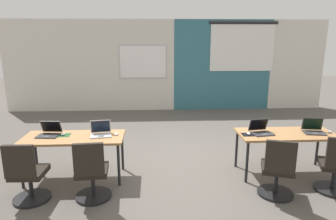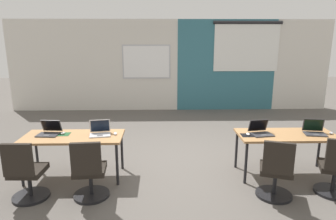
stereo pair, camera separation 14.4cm
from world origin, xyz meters
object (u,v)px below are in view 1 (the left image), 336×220
at_px(laptop_near_left_inner, 101,132).
at_px(mouse_near_left_inner, 116,134).
at_px(laptop_near_right_inner, 261,131).
at_px(laptop_near_left_end, 49,133).
at_px(mouse_near_right_end, 330,132).
at_px(chair_near_left_inner, 92,175).
at_px(chair_near_right_inner, 278,173).
at_px(desk_near_right, 286,136).
at_px(mouse_near_left_end, 63,134).
at_px(laptop_near_right_end, 314,130).
at_px(mouse_near_right_inner, 249,133).
at_px(chair_near_left_end, 27,178).
at_px(chair_near_right_end, 336,170).
at_px(desk_near_left, 74,140).

distance_m(laptop_near_left_inner, mouse_near_left_inner, 0.25).
distance_m(laptop_near_right_inner, laptop_near_left_end, 3.47).
bearing_deg(mouse_near_right_end, chair_near_left_inner, -169.87).
height_order(chair_near_right_inner, laptop_near_left_end, laptop_near_left_end).
bearing_deg(laptop_near_left_inner, laptop_near_left_end, 168.40).
bearing_deg(desk_near_right, mouse_near_left_end, 178.79).
distance_m(chair_near_right_inner, laptop_near_right_end, 1.25).
distance_m(mouse_near_right_inner, mouse_near_left_end, 3.03).
bearing_deg(laptop_near_left_inner, chair_near_left_end, -148.42).
bearing_deg(chair_near_left_end, mouse_near_right_inner, -166.83).
relative_size(laptop_near_left_end, chair_near_left_end, 0.39).
bearing_deg(laptop_near_right_end, mouse_near_left_inner, -170.97).
xyz_separation_m(mouse_near_right_inner, mouse_near_left_end, (-3.02, 0.13, 0.00)).
height_order(mouse_near_right_inner, mouse_near_right_end, mouse_near_right_inner).
distance_m(laptop_near_left_end, chair_near_left_end, 0.90).
xyz_separation_m(chair_near_right_end, laptop_near_left_inner, (-3.53, 0.75, 0.39)).
distance_m(desk_near_right, chair_near_right_end, 0.89).
xyz_separation_m(chair_near_right_inner, chair_near_left_end, (-3.53, 0.04, 0.00)).
bearing_deg(laptop_near_left_inner, mouse_near_left_end, 168.10).
distance_m(desk_near_left, mouse_near_left_inner, 0.69).
relative_size(chair_near_right_end, laptop_near_left_end, 2.58).
bearing_deg(mouse_near_left_inner, chair_near_right_end, -12.88).
xyz_separation_m(desk_near_right, laptop_near_right_inner, (-0.44, 0.00, 0.11)).
bearing_deg(laptop_near_right_end, mouse_near_right_inner, -167.43).
bearing_deg(chair_near_left_inner, mouse_near_left_end, -57.38).
bearing_deg(laptop_near_right_end, mouse_near_right_end, 4.11).
bearing_deg(mouse_near_left_end, laptop_near_left_end, 178.16).
relative_size(chair_near_right_inner, mouse_near_left_end, 8.39).
relative_size(chair_near_right_inner, laptop_near_left_end, 2.58).
relative_size(mouse_near_right_end, mouse_near_left_inner, 1.06).
relative_size(laptop_near_right_end, chair_near_right_end, 0.40).
bearing_deg(chair_near_left_inner, laptop_near_right_inner, -169.29).
distance_m(mouse_near_right_end, mouse_near_left_end, 4.41).
xyz_separation_m(mouse_near_left_end, mouse_near_left_inner, (0.86, -0.03, -0.00)).
bearing_deg(chair_near_left_end, chair_near_right_end, -178.07).
relative_size(mouse_near_left_end, chair_near_left_end, 0.12).
xyz_separation_m(laptop_near_right_inner, laptop_near_left_end, (-3.47, 0.08, -0.00)).
bearing_deg(chair_near_right_inner, mouse_near_left_inner, -0.57).
bearing_deg(desk_near_left, laptop_near_right_inner, 0.09).
bearing_deg(mouse_near_left_end, mouse_near_right_end, -1.33).
relative_size(chair_near_right_end, mouse_near_left_inner, 8.53).
relative_size(desk_near_left, mouse_near_left_inner, 14.84).
xyz_separation_m(mouse_near_right_end, chair_near_left_end, (-4.70, -0.70, -0.36)).
bearing_deg(desk_near_right, laptop_near_right_inner, 179.39).
height_order(desk_near_left, desk_near_right, same).
bearing_deg(laptop_near_left_end, chair_near_left_inner, -39.10).
bearing_deg(desk_near_left, mouse_near_right_end, -0.33).
height_order(desk_near_right, mouse_near_right_end, mouse_near_right_end).
distance_m(desk_near_left, chair_near_right_end, 4.03).
distance_m(desk_near_right, mouse_near_left_end, 3.68).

